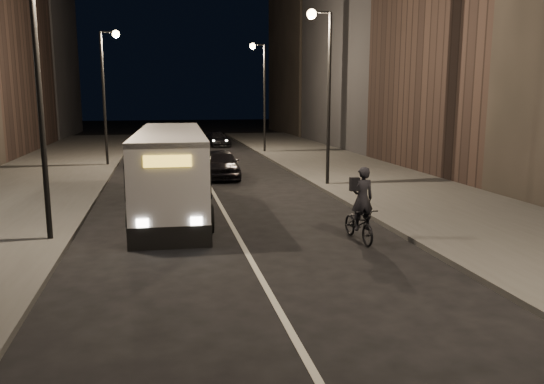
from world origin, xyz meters
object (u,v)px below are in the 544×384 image
streetlight_right_mid (324,74)px  car_mid (150,152)px  streetlight_left_near (47,60)px  cyclist_on_bicycle (360,217)px  streetlight_right_far (261,83)px  car_near (221,164)px  streetlight_left_far (107,80)px  city_bus (171,167)px  car_far (218,139)px

streetlight_right_mid → car_mid: streetlight_right_mid is taller
streetlight_left_near → streetlight_right_mid: bearing=36.9°
cyclist_on_bicycle → streetlight_right_mid: bearing=76.6°
streetlight_right_far → car_near: (-4.46, -12.02, -4.59)m
streetlight_left_near → cyclist_on_bicycle: bearing=-10.6°
cyclist_on_bicycle → car_near: (-2.67, 13.64, -0.00)m
streetlight_left_near → streetlight_left_far: (0.00, 18.00, 0.00)m
streetlight_right_far → streetlight_left_far: 12.24m
streetlight_right_mid → streetlight_left_near: (-10.66, -8.00, 0.00)m
streetlight_right_mid → car_near: (-4.46, 3.98, -4.59)m
city_bus → car_near: bearing=72.0°
city_bus → car_far: city_bus is taller
streetlight_left_far → car_near: size_ratio=1.80×
car_near → streetlight_right_mid: bearing=-40.1°
car_mid → car_far: car_mid is taller
streetlight_left_far → car_mid: (2.35, 0.88, -4.59)m
streetlight_left_near → car_far: bearing=75.4°
streetlight_right_mid → city_bus: size_ratio=0.71×
streetlight_left_far → car_near: bearing=-44.2°
streetlight_right_mid → car_mid: size_ratio=1.73×
streetlight_right_far → streetlight_left_far: size_ratio=1.00×
city_bus → streetlight_left_near: bearing=-126.5°
streetlight_right_mid → streetlight_left_far: bearing=136.8°
streetlight_left_far → car_mid: size_ratio=1.73×
streetlight_right_far → streetlight_left_far: (-10.66, -6.00, 0.00)m
streetlight_right_mid → streetlight_left_far: 14.62m
streetlight_right_mid → streetlight_left_near: same height
streetlight_left_far → car_mid: 5.23m
streetlight_left_near → streetlight_left_far: bearing=90.0°
city_bus → car_mid: bearing=96.1°
car_far → city_bus: bearing=-106.8°
streetlight_left_near → streetlight_left_far: size_ratio=1.00×
streetlight_right_mid → car_far: bearing=96.7°
car_near → car_mid: (-3.85, 6.90, 0.01)m
streetlight_right_far → car_mid: streetlight_right_far is taller
streetlight_right_mid → car_far: 23.37m
streetlight_left_near → cyclist_on_bicycle: (8.87, -1.66, -4.59)m
streetlight_left_near → car_far: size_ratio=1.91×
cyclist_on_bicycle → car_mid: cyclist_on_bicycle is taller
car_near → car_far: size_ratio=1.06×
car_mid → streetlight_left_far: bearing=24.6°
streetlight_right_far → cyclist_on_bicycle: (-1.79, -25.66, -4.59)m
car_far → cyclist_on_bicycle: bearing=-95.5°
car_far → streetlight_right_far: bearing=-75.3°
cyclist_on_bicycle → car_near: bearing=98.2°
cyclist_on_bicycle → car_mid: size_ratio=0.49×
car_mid → car_far: (5.63, 11.85, -0.16)m
streetlight_right_mid → streetlight_left_near: size_ratio=1.00×
city_bus → cyclist_on_bicycle: bearing=-45.8°
streetlight_right_far → streetlight_left_near: size_ratio=1.00×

